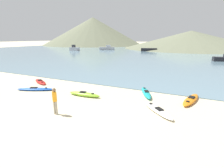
# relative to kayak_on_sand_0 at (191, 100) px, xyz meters

# --- Properties ---
(ground_plane) EXTENTS (400.00, 400.00, 0.00)m
(ground_plane) POSITION_rel_kayak_on_sand_0_xyz_m (-7.42, -8.69, -0.14)
(ground_plane) COLOR beige
(bay_water) EXTENTS (160.00, 70.00, 0.06)m
(bay_water) POSITION_rel_kayak_on_sand_0_xyz_m (-7.42, 36.07, -0.11)
(bay_water) COLOR slate
(bay_water) RESTS_ON ground_plane
(far_hill_left) EXTENTS (63.72, 63.72, 17.34)m
(far_hill_left) POSITION_rel_kayak_on_sand_0_xyz_m (-62.87, 86.85, 8.53)
(far_hill_left) COLOR #6B7056
(far_hill_left) RESTS_ON ground_plane
(far_hill_midleft) EXTENTS (44.01, 44.01, 7.64)m
(far_hill_midleft) POSITION_rel_kayak_on_sand_0_xyz_m (-3.79, 81.90, 3.68)
(far_hill_midleft) COLOR #6B7056
(far_hill_midleft) RESTS_ON ground_plane
(far_hill_midright) EXTENTS (59.42, 59.42, 7.77)m
(far_hill_midright) POSITION_rel_kayak_on_sand_0_xyz_m (-3.47, 73.60, 3.74)
(far_hill_midright) COLOR #6B7056
(far_hill_midright) RESTS_ON ground_plane
(kayak_on_sand_0) EXTENTS (1.42, 3.51, 0.33)m
(kayak_on_sand_0) POSITION_rel_kayak_on_sand_0_xyz_m (0.00, 0.00, 0.00)
(kayak_on_sand_0) COLOR orange
(kayak_on_sand_0) RESTS_ON ground_plane
(kayak_on_sand_1) EXTENTS (2.95, 0.78, 0.39)m
(kayak_on_sand_1) POSITION_rel_kayak_on_sand_0_xyz_m (-8.22, -2.61, 0.03)
(kayak_on_sand_1) COLOR #8CCC2D
(kayak_on_sand_1) RESTS_ON ground_plane
(kayak_on_sand_2) EXTENTS (2.73, 2.75, 0.31)m
(kayak_on_sand_2) POSITION_rel_kayak_on_sand_0_xyz_m (-1.92, -3.16, -0.01)
(kayak_on_sand_2) COLOR white
(kayak_on_sand_2) RESTS_ON ground_plane
(kayak_on_sand_3) EXTENTS (2.92, 1.96, 0.31)m
(kayak_on_sand_3) POSITION_rel_kayak_on_sand_0_xyz_m (-15.22, -0.95, -0.01)
(kayak_on_sand_3) COLOR red
(kayak_on_sand_3) RESTS_ON ground_plane
(kayak_on_sand_4) EXTENTS (3.50, 2.05, 0.30)m
(kayak_on_sand_4) POSITION_rel_kayak_on_sand_0_xyz_m (-13.33, -3.24, -0.01)
(kayak_on_sand_4) COLOR blue
(kayak_on_sand_4) RESTS_ON ground_plane
(kayak_on_sand_5) EXTENTS (1.91, 3.15, 0.40)m
(kayak_on_sand_5) POSITION_rel_kayak_on_sand_0_xyz_m (-3.60, 0.08, 0.03)
(kayak_on_sand_5) COLOR teal
(kayak_on_sand_5) RESTS_ON ground_plane
(person_near_foreground) EXTENTS (0.36, 0.32, 1.77)m
(person_near_foreground) POSITION_rel_kayak_on_sand_0_xyz_m (-7.83, -6.43, 0.87)
(person_near_foreground) COLOR gray
(person_near_foreground) RESTS_ON ground_plane
(moored_boat_0) EXTENTS (5.82, 3.15, 1.07)m
(moored_boat_0) POSITION_rel_kayak_on_sand_0_xyz_m (-15.83, 48.63, 0.45)
(moored_boat_0) COLOR black
(moored_boat_0) RESTS_ON bay_water
(moored_boat_1) EXTENTS (6.09, 4.25, 1.86)m
(moored_boat_1) POSITION_rel_kayak_on_sand_0_xyz_m (-32.67, 48.50, 0.57)
(moored_boat_1) COLOR #B2B2B7
(moored_boat_1) RESTS_ON bay_water
(moored_boat_2) EXTENTS (3.57, 1.93, 2.17)m
(moored_boat_2) POSITION_rel_kayak_on_sand_0_xyz_m (-41.36, 38.92, 0.68)
(moored_boat_2) COLOR #B2B2B7
(moored_boat_2) RESTS_ON bay_water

